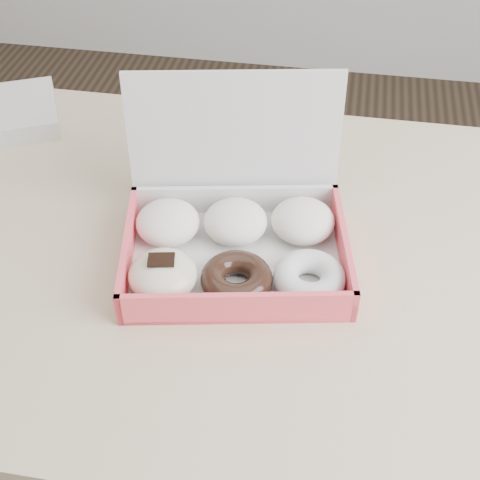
# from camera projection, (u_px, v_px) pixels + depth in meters

# --- Properties ---
(table) EXTENTS (1.20, 0.80, 0.75)m
(table) POSITION_uv_depth(u_px,v_px,m) (187.00, 278.00, 1.06)
(table) COLOR tan
(table) RESTS_ON ground
(donut_box) EXTENTS (0.36, 0.32, 0.23)m
(donut_box) POSITION_uv_depth(u_px,v_px,m) (233.00, 236.00, 0.96)
(donut_box) COLOR silver
(donut_box) RESTS_ON table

